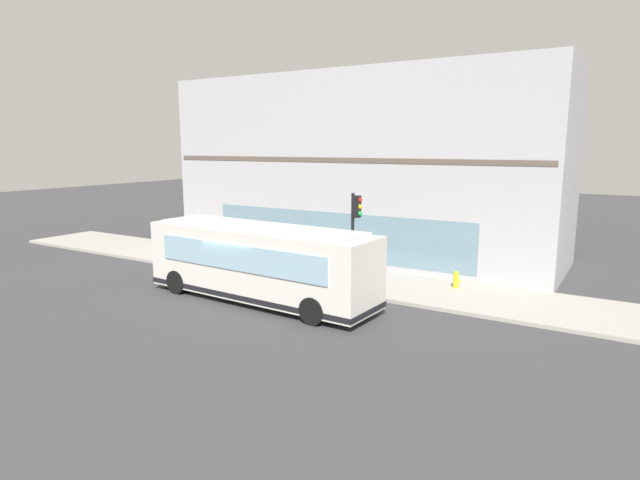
% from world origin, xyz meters
% --- Properties ---
extents(ground, '(120.00, 120.00, 0.00)m').
position_xyz_m(ground, '(0.00, 0.00, 0.00)').
color(ground, '#38383A').
extents(sidewalk_curb, '(4.48, 40.00, 0.15)m').
position_xyz_m(sidewalk_curb, '(4.84, 0.00, 0.07)').
color(sidewalk_curb, '#9E9991').
rests_on(sidewalk_curb, ground).
extents(building_corner, '(7.29, 21.21, 9.92)m').
position_xyz_m(building_corner, '(10.70, 0.00, 4.95)').
color(building_corner, '#A8A8AD').
rests_on(building_corner, ground).
extents(city_bus_nearside, '(3.05, 10.16, 3.07)m').
position_xyz_m(city_bus_nearside, '(0.18, -0.58, 1.55)').
color(city_bus_nearside, silver).
rests_on(city_bus_nearside, ground).
extents(traffic_light_near_corner, '(0.32, 0.49, 4.11)m').
position_xyz_m(traffic_light_near_corner, '(3.03, -3.40, 3.01)').
color(traffic_light_near_corner, black).
rests_on(traffic_light_near_corner, sidewalk_curb).
extents(fire_hydrant, '(0.35, 0.35, 0.74)m').
position_xyz_m(fire_hydrant, '(5.69, -6.90, 0.51)').
color(fire_hydrant, gold).
rests_on(fire_hydrant, sidewalk_curb).
extents(pedestrian_walking_along_curb, '(0.32, 0.32, 1.64)m').
position_xyz_m(pedestrian_walking_along_curb, '(4.31, -3.49, 1.09)').
color(pedestrian_walking_along_curb, '#3F8C4C').
rests_on(pedestrian_walking_along_curb, sidewalk_curb).
extents(pedestrian_near_hydrant, '(0.32, 0.32, 1.58)m').
position_xyz_m(pedestrian_near_hydrant, '(4.68, 1.32, 1.05)').
color(pedestrian_near_hydrant, '#99994C').
rests_on(pedestrian_near_hydrant, sidewalk_curb).
extents(newspaper_vending_box, '(0.44, 0.42, 0.90)m').
position_xyz_m(newspaper_vending_box, '(3.57, 5.88, 0.60)').
color(newspaper_vending_box, '#BF3F19').
rests_on(newspaper_vending_box, sidewalk_curb).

